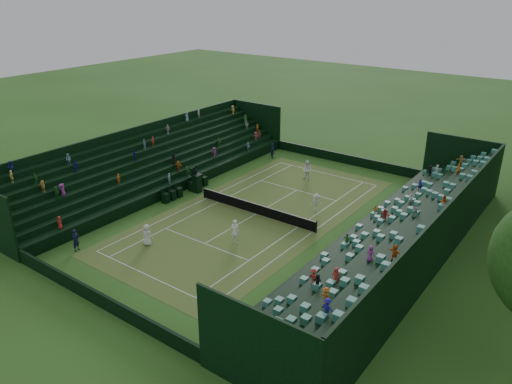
{
  "coord_description": "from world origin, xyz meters",
  "views": [
    {
      "loc": [
        22.38,
        -30.32,
        17.86
      ],
      "look_at": [
        0.0,
        0.0,
        2.0
      ],
      "focal_mm": 35.0,
      "sensor_mm": 36.0,
      "label": 1
    }
  ],
  "objects_px": {
    "player_near_west": "(147,235)",
    "player_near_east": "(235,231)",
    "umpire_chair": "(197,181)",
    "player_far_east": "(316,202)",
    "player_far_west": "(307,170)",
    "tennis_net": "(256,208)"
  },
  "relations": [
    {
      "from": "player_near_east",
      "to": "player_far_east",
      "type": "bearing_deg",
      "value": -120.7
    },
    {
      "from": "player_near_east",
      "to": "player_far_west",
      "type": "relative_size",
      "value": 0.99
    },
    {
      "from": "player_near_west",
      "to": "player_far_east",
      "type": "bearing_deg",
      "value": -131.87
    },
    {
      "from": "player_near_east",
      "to": "tennis_net",
      "type": "bearing_deg",
      "value": -88.14
    },
    {
      "from": "player_near_east",
      "to": "player_far_west",
      "type": "xyz_separation_m",
      "value": [
        -2.41,
        14.3,
        0.01
      ]
    },
    {
      "from": "tennis_net",
      "to": "player_near_west",
      "type": "relative_size",
      "value": 7.08
    },
    {
      "from": "umpire_chair",
      "to": "player_near_east",
      "type": "distance_m",
      "value": 10.48
    },
    {
      "from": "tennis_net",
      "to": "player_near_east",
      "type": "height_order",
      "value": "player_near_east"
    },
    {
      "from": "player_near_west",
      "to": "player_near_east",
      "type": "relative_size",
      "value": 0.87
    },
    {
      "from": "player_far_west",
      "to": "player_far_east",
      "type": "height_order",
      "value": "player_far_west"
    },
    {
      "from": "player_far_east",
      "to": "player_near_east",
      "type": "bearing_deg",
      "value": -144.29
    },
    {
      "from": "umpire_chair",
      "to": "player_far_east",
      "type": "xyz_separation_m",
      "value": [
        10.89,
        2.92,
        -0.33
      ]
    },
    {
      "from": "tennis_net",
      "to": "player_far_west",
      "type": "distance_m",
      "value": 9.4
    },
    {
      "from": "tennis_net",
      "to": "umpire_chair",
      "type": "bearing_deg",
      "value": 175.28
    },
    {
      "from": "umpire_chair",
      "to": "player_far_east",
      "type": "relative_size",
      "value": 1.66
    },
    {
      "from": "player_near_west",
      "to": "player_near_east",
      "type": "distance_m",
      "value": 6.46
    },
    {
      "from": "player_far_west",
      "to": "player_far_east",
      "type": "xyz_separation_m",
      "value": [
        4.4,
        -5.85,
        -0.18
      ]
    },
    {
      "from": "player_far_east",
      "to": "umpire_chair",
      "type": "bearing_deg",
      "value": 153.98
    },
    {
      "from": "player_far_west",
      "to": "umpire_chair",
      "type": "bearing_deg",
      "value": -124.84
    },
    {
      "from": "tennis_net",
      "to": "player_far_west",
      "type": "bearing_deg",
      "value": 94.18
    },
    {
      "from": "umpire_chair",
      "to": "player_near_east",
      "type": "relative_size",
      "value": 1.37
    },
    {
      "from": "tennis_net",
      "to": "umpire_chair",
      "type": "relative_size",
      "value": 4.48
    }
  ]
}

